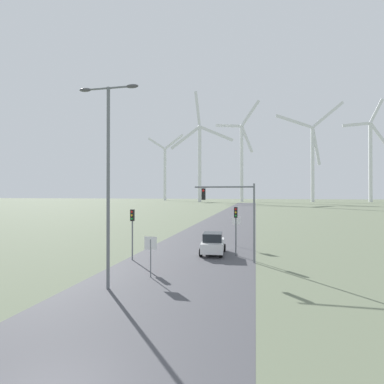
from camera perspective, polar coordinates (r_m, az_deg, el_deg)
road_surface at (r=54.73m, az=6.78°, el=-5.74°), size 10.00×240.00×0.01m
streetlamp at (r=16.95m, az=-15.67°, el=5.35°), size 3.47×0.32×11.01m
stop_sign_near at (r=18.93m, az=-7.89°, el=-10.67°), size 0.81×0.07×2.51m
stop_sign_far at (r=29.76m, az=8.43°, el=-6.31°), size 0.81×0.07×2.94m
traffic_light_post_near_left at (r=23.86m, az=-11.30°, el=-5.79°), size 0.28×0.33×3.93m
traffic_light_post_near_right at (r=25.33m, az=8.33°, el=-5.29°), size 0.28×0.34×4.05m
traffic_light_mast_overhead at (r=22.90m, az=7.76°, el=-2.63°), size 4.58×0.35×5.93m
car_approaching at (r=25.99m, az=4.01°, el=-9.73°), size 2.12×4.23×1.83m
wind_turbine_far_left at (r=239.43m, az=-5.18°, el=4.58°), size 32.84×11.59×51.70m
wind_turbine_left at (r=193.91m, az=1.47°, el=7.09°), size 40.63×4.32×71.55m
wind_turbine_center at (r=203.71m, az=9.44°, el=6.86°), size 30.32×11.00×66.25m
wind_turbine_right at (r=206.48m, az=21.98°, el=6.57°), size 42.16×4.44×63.72m
wind_turbine_far_right at (r=219.78m, az=30.86°, el=6.14°), size 26.74×3.05×64.99m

